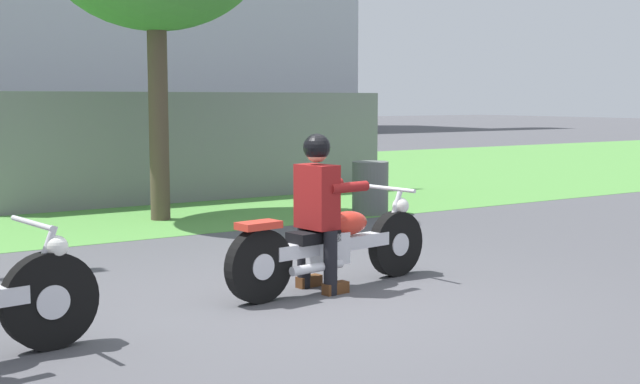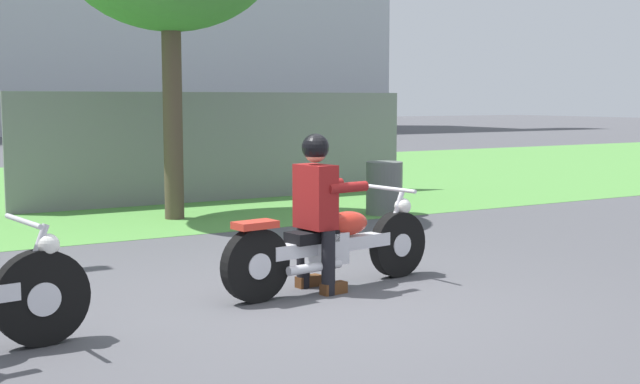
{
  "view_description": "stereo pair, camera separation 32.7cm",
  "coord_description": "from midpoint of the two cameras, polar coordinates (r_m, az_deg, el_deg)",
  "views": [
    {
      "loc": [
        -3.69,
        -5.7,
        1.69
      ],
      "look_at": [
        0.4,
        0.56,
        0.85
      ],
      "focal_mm": 46.7,
      "sensor_mm": 36.0,
      "label": 1
    },
    {
      "loc": [
        -3.41,
        -5.88,
        1.69
      ],
      "look_at": [
        0.4,
        0.56,
        0.85
      ],
      "focal_mm": 46.7,
      "sensor_mm": 36.0,
      "label": 2
    }
  ],
  "objects": [
    {
      "name": "grass_verge",
      "position": [
        16.02,
        -20.14,
        -0.04
      ],
      "size": [
        60.0,
        12.0,
        0.01
      ],
      "primitive_type": "cube",
      "color": "#549342",
      "rests_on": "ground"
    },
    {
      "name": "ground",
      "position": [
        7.0,
        -1.61,
        -7.57
      ],
      "size": [
        120.0,
        120.0,
        0.0
      ],
      "primitive_type": "plane",
      "color": "#4C4C51"
    },
    {
      "name": "fence_segment",
      "position": [
        13.92,
        -8.39,
        3.08
      ],
      "size": [
        7.0,
        0.06,
        1.8
      ],
      "primitive_type": "cube",
      "color": "slate",
      "rests_on": "ground"
    },
    {
      "name": "trash_can",
      "position": [
        12.24,
        2.7,
        0.29
      ],
      "size": [
        0.53,
        0.53,
        0.78
      ],
      "primitive_type": "cylinder",
      "color": "#595E5B",
      "rests_on": "ground"
    },
    {
      "name": "rider_lead",
      "position": [
        7.26,
        -1.39,
        -0.55
      ],
      "size": [
        0.59,
        0.51,
        1.39
      ],
      "rotation": [
        0.0,
        0.0,
        0.13
      ],
      "color": "black",
      "rests_on": "ground"
    },
    {
      "name": "motorcycle_lead",
      "position": [
        7.43,
        -0.36,
        -3.71
      ],
      "size": [
        2.25,
        0.68,
        0.87
      ],
      "rotation": [
        0.0,
        0.0,
        0.13
      ],
      "color": "black",
      "rests_on": "ground"
    }
  ]
}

